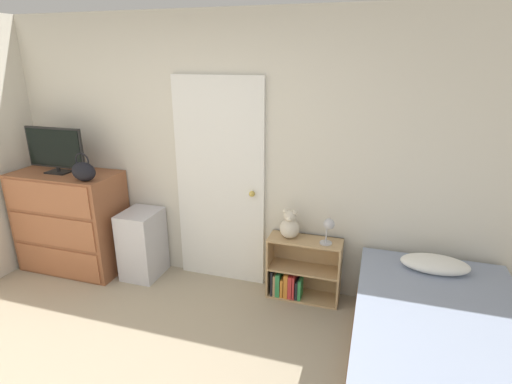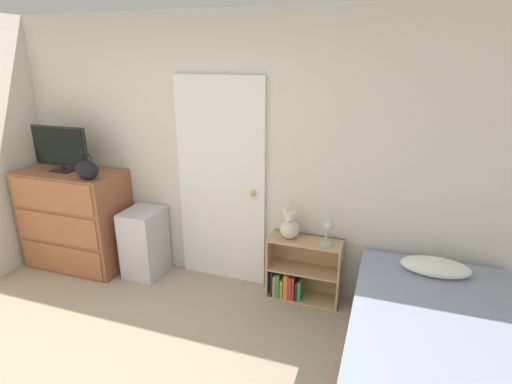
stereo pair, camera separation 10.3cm
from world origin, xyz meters
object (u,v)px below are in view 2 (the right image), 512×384
Objects in this scene: bookshelf at (298,274)px; bed at (436,359)px; storage_bin at (145,242)px; desk_lamp at (328,228)px; dresser at (76,219)px; tv at (60,148)px; handbag at (87,170)px; teddy_bear at (290,226)px.

bed reaches higher than bookshelf.
desk_lamp is at bearing 1.39° from storage_bin.
bed is (1.12, -0.82, 0.04)m from bookshelf.
dresser is 0.57× the size of bed.
tv is 2.39× the size of handbag.
teddy_bear is at bearing 3.79° from tv.
tv is at bearing -175.03° from storage_bin.
desk_lamp is at bearing 2.51° from tv.
bed is (3.51, -0.67, -0.25)m from dresser.
handbag is at bearing 170.87° from bed.
dresser is 2.31m from teddy_bear.
tv is 1.26m from storage_bin.
dresser is 2.41m from bookshelf.
handbag reaches higher than desk_lamp.
dresser is at bearing -176.37° from teddy_bear.
storage_bin is 1.90m from desk_lamp.
desk_lamp is (1.85, 0.04, 0.42)m from storage_bin.
handbag is 2.30m from desk_lamp.
dresser is 4.39× the size of desk_lamp.
tv reaches higher than storage_bin.
storage_bin is at bearing -176.86° from bookshelf.
handbag is 3.27m from bed.
handbag is 0.92m from storage_bin.
teddy_bear is 1.12× the size of desk_lamp.
teddy_bear reaches higher than bed.
teddy_bear is (1.50, 0.08, 0.36)m from storage_bin.
teddy_bear is at bearing 3.63° from dresser.
handbag is at bearing -19.37° from tv.
handbag is (0.44, -0.16, -0.14)m from tv.
dresser is 3.94× the size of handbag.
handbag reaches higher than dresser.
handbag is (0.39, -0.17, 0.62)m from dresser.
handbag reaches higher than teddy_bear.
tv is at bearing -176.23° from bookshelf.
bed is at bearing -10.75° from dresser.
handbag is at bearing -150.12° from storage_bin.
handbag is 2.21m from bookshelf.
tv is 0.34× the size of bed.
dresser is 2.66m from desk_lamp.
teddy_bear is at bearing 173.94° from desk_lamp.
teddy_bear is (2.29, 0.15, 0.19)m from dresser.
dresser is at bearing 157.15° from handbag.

